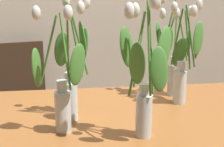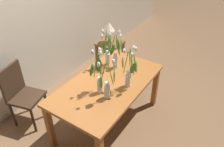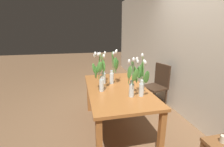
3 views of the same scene
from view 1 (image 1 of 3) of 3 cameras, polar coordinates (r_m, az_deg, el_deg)
The scene contains 7 objects.
dining_table at distance 1.59m, azimuth 0.65°, elevation -10.46°, with size 1.60×0.90×0.74m.
tulip_vase_0 at distance 1.33m, azimuth -9.36°, elevation -3.51°, with size 0.24×0.15×0.54m.
tulip_vase_1 at distance 1.47m, azimuth -7.14°, elevation 0.15°, with size 0.18×0.14×0.58m.
tulip_vase_2 at distance 1.81m, azimuth 11.02°, elevation 2.80°, with size 0.23×0.19×0.58m.
tulip_vase_3 at distance 1.69m, azimuth 12.81°, elevation 1.63°, with size 0.21×0.19×0.55m.
tulip_vase_4 at distance 1.24m, azimuth 5.98°, elevation -1.49°, with size 0.23×0.22×0.59m.
dining_chair at distance 2.64m, azimuth -15.97°, elevation -3.58°, with size 0.49×0.49×0.93m.
Camera 1 is at (-0.20, -1.43, 1.33)m, focal length 50.17 mm.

